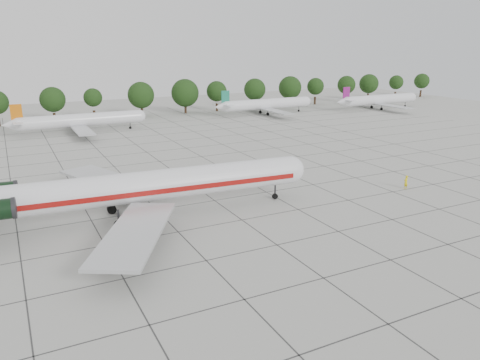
{
  "coord_description": "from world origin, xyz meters",
  "views": [
    {
      "loc": [
        -23.75,
        -46.15,
        20.28
      ],
      "look_at": [
        2.04,
        4.52,
        3.5
      ],
      "focal_mm": 35.0,
      "sensor_mm": 36.0,
      "label": 1
    }
  ],
  "objects_px": {
    "main_airliner": "(119,189)",
    "bg_airliner_c": "(81,120)",
    "ground_crew": "(406,182)",
    "bg_airliner_e": "(379,100)",
    "bg_airliner_d": "(266,104)"
  },
  "relations": [
    {
      "from": "ground_crew",
      "to": "bg_airliner_c",
      "type": "distance_m",
      "value": 74.64
    },
    {
      "from": "bg_airliner_d",
      "to": "bg_airliner_e",
      "type": "distance_m",
      "value": 37.7
    },
    {
      "from": "bg_airliner_c",
      "to": "bg_airliner_d",
      "type": "relative_size",
      "value": 1.0
    },
    {
      "from": "main_airliner",
      "to": "ground_crew",
      "type": "height_order",
      "value": "main_airliner"
    },
    {
      "from": "bg_airliner_d",
      "to": "bg_airliner_e",
      "type": "xyz_separation_m",
      "value": [
        37.12,
        -6.6,
        0.0
      ]
    },
    {
      "from": "main_airliner",
      "to": "bg_airliner_c",
      "type": "relative_size",
      "value": 1.67
    },
    {
      "from": "bg_airliner_e",
      "to": "ground_crew",
      "type": "bearing_deg",
      "value": -130.37
    },
    {
      "from": "ground_crew",
      "to": "bg_airliner_e",
      "type": "distance_m",
      "value": 86.14
    },
    {
      "from": "bg_airliner_c",
      "to": "bg_airliner_e",
      "type": "distance_m",
      "value": 90.32
    },
    {
      "from": "main_airliner",
      "to": "bg_airliner_c",
      "type": "height_order",
      "value": "main_airliner"
    },
    {
      "from": "bg_airliner_c",
      "to": "bg_airliner_e",
      "type": "height_order",
      "value": "same"
    },
    {
      "from": "ground_crew",
      "to": "bg_airliner_e",
      "type": "bearing_deg",
      "value": -137.58
    },
    {
      "from": "main_airliner",
      "to": "ground_crew",
      "type": "bearing_deg",
      "value": -4.48
    },
    {
      "from": "ground_crew",
      "to": "bg_airliner_e",
      "type": "relative_size",
      "value": 0.07
    },
    {
      "from": "ground_crew",
      "to": "bg_airliner_d",
      "type": "distance_m",
      "value": 74.61
    }
  ]
}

